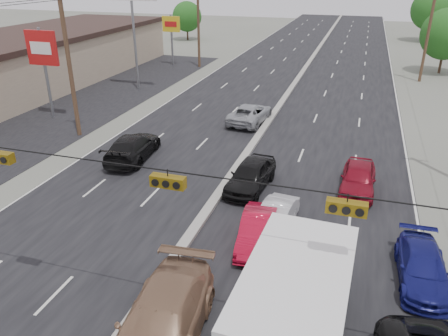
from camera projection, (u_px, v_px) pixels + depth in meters
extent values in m
plane|color=#606356|center=(137.00, 315.00, 15.26)|extent=(200.00, 200.00, 0.00)
cube|color=black|center=(287.00, 96.00, 41.26)|extent=(20.00, 160.00, 0.02)
cube|color=gray|center=(287.00, 95.00, 41.22)|extent=(0.50, 160.00, 0.20)
cube|color=tan|center=(18.00, 65.00, 43.03)|extent=(12.00, 42.00, 4.60)
cube|color=black|center=(100.00, 95.00, 41.55)|extent=(10.00, 42.00, 0.02)
cylinder|color=#422D1E|center=(69.00, 66.00, 29.57)|extent=(0.30, 0.30, 10.00)
cylinder|color=#422D1E|center=(198.00, 24.00, 51.23)|extent=(0.30, 0.30, 10.00)
cylinder|color=#422D1E|center=(428.00, 33.00, 44.44)|extent=(0.30, 0.30, 10.00)
cylinder|color=black|center=(121.00, 164.00, 12.83)|extent=(25.00, 0.04, 0.04)
cube|color=#72590C|center=(168.00, 182.00, 12.57)|extent=(1.05, 0.30, 0.35)
cube|color=#72590C|center=(347.00, 208.00, 11.21)|extent=(1.05, 0.30, 0.35)
cylinder|color=slate|center=(46.00, 74.00, 34.02)|extent=(0.24, 0.24, 7.00)
cube|color=#B21414|center=(42.00, 48.00, 33.18)|extent=(2.60, 0.25, 2.60)
cylinder|color=slate|center=(134.00, 32.00, 41.17)|extent=(0.24, 0.24, 11.00)
cylinder|color=slate|center=(172.00, 40.00, 53.02)|extent=(0.24, 0.24, 6.00)
cube|color=gold|center=(171.00, 24.00, 52.23)|extent=(2.20, 0.25, 1.80)
cylinder|color=#382619|center=(188.00, 33.00, 72.79)|extent=(0.28, 0.28, 2.16)
sphere|color=#1E5215|center=(187.00, 17.00, 71.68)|extent=(4.80, 4.80, 4.80)
cylinder|color=#382619|center=(441.00, 62.00, 49.66)|extent=(0.28, 0.28, 2.52)
sphere|color=#1E5215|center=(447.00, 34.00, 48.37)|extent=(5.60, 5.60, 5.60)
cylinder|color=#382619|center=(427.00, 32.00, 70.98)|extent=(0.28, 0.28, 2.88)
sphere|color=#1E5215|center=(432.00, 10.00, 69.51)|extent=(6.40, 6.40, 6.40)
cube|color=silver|center=(293.00, 317.00, 11.98)|extent=(2.95, 5.53, 3.04)
cube|color=silver|center=(312.00, 268.00, 15.49)|extent=(2.69, 2.17, 1.95)
cylinder|color=black|center=(278.00, 285.00, 15.98)|extent=(0.37, 0.99, 0.98)
cylinder|color=black|center=(341.00, 300.00, 15.27)|extent=(0.37, 0.99, 0.98)
imported|color=#8C674C|center=(161.00, 324.00, 13.68)|extent=(2.98, 6.26, 1.76)
imported|color=#B50B27|center=(258.00, 231.00, 18.92)|extent=(1.80, 4.21, 1.35)
imported|color=black|center=(251.00, 175.00, 23.71)|extent=(2.26, 4.78, 1.58)
imported|color=silver|center=(275.00, 218.00, 19.96)|extent=(1.74, 3.95, 1.26)
imported|color=navy|center=(422.00, 268.00, 16.64)|extent=(1.92, 4.43, 1.27)
imported|color=maroon|center=(358.00, 178.00, 23.46)|extent=(1.91, 4.48, 1.51)
imported|color=black|center=(133.00, 147.00, 27.44)|extent=(2.73, 5.59, 1.57)
imported|color=#999CA0|center=(250.00, 114.00, 33.89)|extent=(2.89, 5.43, 1.45)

